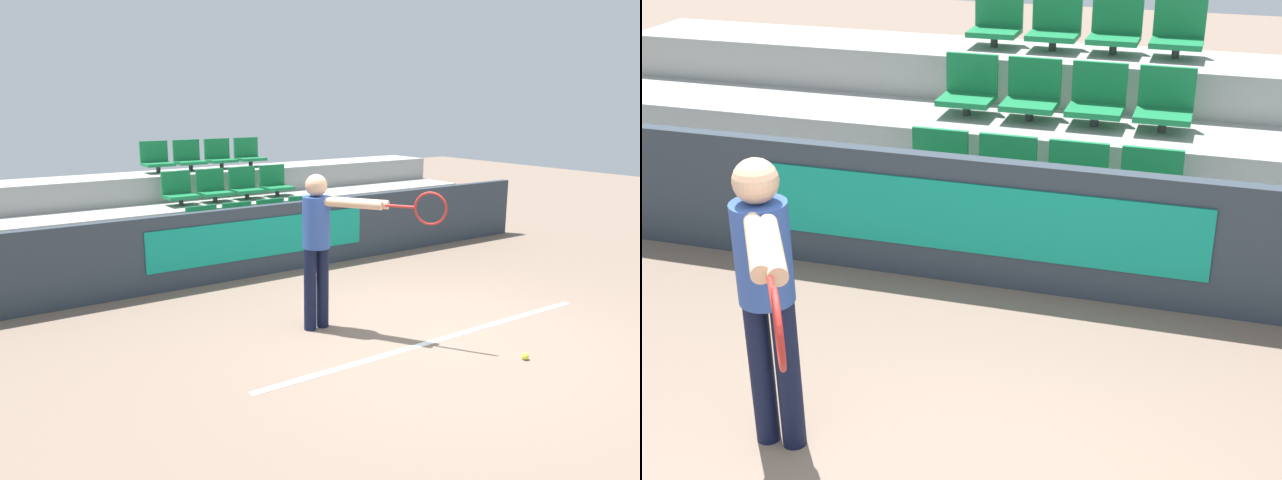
# 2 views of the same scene
# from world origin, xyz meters

# --- Properties ---
(barrier_wall) EXTENTS (9.43, 0.14, 0.97)m
(barrier_wall) POSITION_xyz_m (-0.01, 3.09, 0.49)
(barrier_wall) COLOR #2D3842
(barrier_wall) RESTS_ON ground
(bleacher_tier_front) EXTENTS (9.03, 0.93, 0.41)m
(bleacher_tier_front) POSITION_xyz_m (0.00, 3.63, 0.20)
(bleacher_tier_front) COLOR #9E9E99
(bleacher_tier_front) RESTS_ON ground
(bleacher_tier_middle) EXTENTS (9.03, 0.93, 0.81)m
(bleacher_tier_middle) POSITION_xyz_m (0.00, 4.56, 0.41)
(bleacher_tier_middle) COLOR #9E9E99
(bleacher_tier_middle) RESTS_ON ground
(bleacher_tier_back) EXTENTS (9.03, 0.93, 1.22)m
(bleacher_tier_back) POSITION_xyz_m (0.00, 5.49, 0.61)
(bleacher_tier_back) COLOR #9E9E99
(bleacher_tier_back) RESTS_ON ground
(stadium_chair_0) EXTENTS (0.46, 0.39, 0.51)m
(stadium_chair_0) POSITION_xyz_m (-0.84, 3.75, 0.62)
(stadium_chair_0) COLOR #333333
(stadium_chair_0) RESTS_ON bleacher_tier_front
(stadium_chair_1) EXTENTS (0.46, 0.39, 0.51)m
(stadium_chair_1) POSITION_xyz_m (-0.28, 3.75, 0.62)
(stadium_chair_1) COLOR #333333
(stadium_chair_1) RESTS_ON bleacher_tier_front
(stadium_chair_2) EXTENTS (0.46, 0.39, 0.51)m
(stadium_chair_2) POSITION_xyz_m (0.28, 3.75, 0.62)
(stadium_chair_2) COLOR #333333
(stadium_chair_2) RESTS_ON bleacher_tier_front
(stadium_chair_3) EXTENTS (0.46, 0.39, 0.51)m
(stadium_chair_3) POSITION_xyz_m (0.84, 3.75, 0.62)
(stadium_chair_3) COLOR #333333
(stadium_chair_3) RESTS_ON bleacher_tier_front
(stadium_chair_4) EXTENTS (0.46, 0.39, 0.51)m
(stadium_chair_4) POSITION_xyz_m (-0.84, 4.68, 1.03)
(stadium_chair_4) COLOR #333333
(stadium_chair_4) RESTS_ON bleacher_tier_middle
(stadium_chair_5) EXTENTS (0.46, 0.39, 0.51)m
(stadium_chair_5) POSITION_xyz_m (-0.28, 4.68, 1.03)
(stadium_chair_5) COLOR #333333
(stadium_chair_5) RESTS_ON bleacher_tier_middle
(stadium_chair_6) EXTENTS (0.46, 0.39, 0.51)m
(stadium_chair_6) POSITION_xyz_m (0.28, 4.68, 1.03)
(stadium_chair_6) COLOR #333333
(stadium_chair_6) RESTS_ON bleacher_tier_middle
(stadium_chair_7) EXTENTS (0.46, 0.39, 0.51)m
(stadium_chair_7) POSITION_xyz_m (0.84, 4.68, 1.03)
(stadium_chair_7) COLOR #333333
(stadium_chair_7) RESTS_ON bleacher_tier_middle
(stadium_chair_8) EXTENTS (0.46, 0.39, 0.51)m
(stadium_chair_8) POSITION_xyz_m (-0.84, 5.61, 1.43)
(stadium_chair_8) COLOR #333333
(stadium_chair_8) RESTS_ON bleacher_tier_back
(stadium_chair_9) EXTENTS (0.46, 0.39, 0.51)m
(stadium_chair_9) POSITION_xyz_m (-0.28, 5.61, 1.43)
(stadium_chair_9) COLOR #333333
(stadium_chair_9) RESTS_ON bleacher_tier_back
(stadium_chair_10) EXTENTS (0.46, 0.39, 0.51)m
(stadium_chair_10) POSITION_xyz_m (0.28, 5.61, 1.43)
(stadium_chair_10) COLOR #333333
(stadium_chair_10) RESTS_ON bleacher_tier_back
(stadium_chair_11) EXTENTS (0.46, 0.39, 0.51)m
(stadium_chair_11) POSITION_xyz_m (0.84, 5.61, 1.43)
(stadium_chair_11) COLOR #333333
(stadium_chair_11) RESTS_ON bleacher_tier_back
(tennis_player) EXTENTS (0.87, 1.30, 1.65)m
(tennis_player) POSITION_xyz_m (-0.78, 0.85, 1.01)
(tennis_player) COLOR black
(tennis_player) RESTS_ON ground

